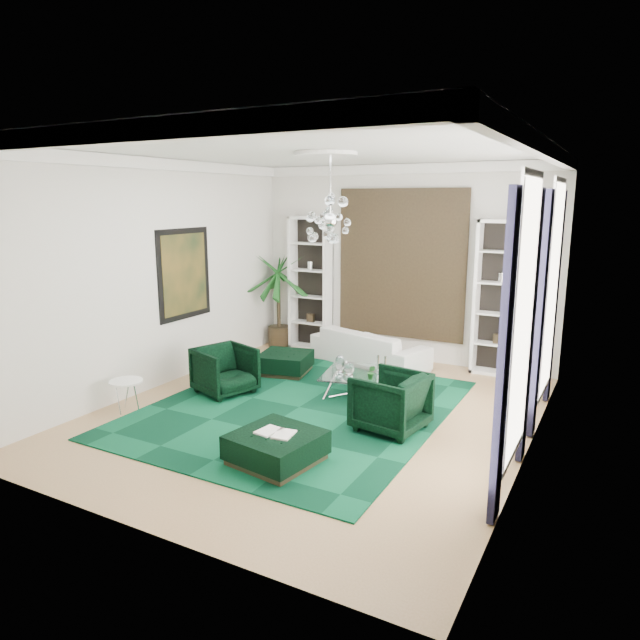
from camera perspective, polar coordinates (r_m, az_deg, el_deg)
The scene contains 30 objects.
floor at distance 8.66m, azimuth -0.43°, elevation -9.39°, with size 6.00×7.00×0.02m, color tan.
ceiling at distance 8.08m, azimuth -0.47°, elevation 16.70°, with size 6.00×7.00×0.02m, color white.
wall_back at distance 11.33m, azimuth 8.21°, elevation 5.57°, with size 6.00×0.02×3.80m, color silver.
wall_front at distance 5.41m, azimuth -18.72°, elevation -1.99°, with size 6.00×0.02×3.80m, color silver.
wall_left at distance 9.95m, azimuth -15.85°, elevation 4.35°, with size 0.02×7.00×3.80m, color silver.
wall_right at distance 7.22m, azimuth 20.97°, elevation 1.24°, with size 0.02×7.00×3.80m, color silver.
crown_molding at distance 8.08m, azimuth -0.47°, elevation 15.93°, with size 6.00×7.00×0.18m, color white, non-canonical shape.
ceiling_medallion at distance 8.34m, azimuth 0.57°, elevation 16.28°, with size 0.90×0.90×0.05m, color white.
tapestry at distance 11.28m, azimuth 8.12°, elevation 5.55°, with size 2.50×0.06×2.80m, color black.
shelving_left at distance 12.03m, azimuth -0.96°, elevation 3.66°, with size 0.90×0.38×2.80m, color white, non-canonical shape.
shelving_right at distance 10.69m, azimuth 17.59°, elevation 2.04°, with size 0.90×0.38×2.80m, color white, non-canonical shape.
painting at distance 10.36m, azimuth -13.37°, elevation 4.50°, with size 0.04×1.30×1.60m, color black.
window_near at distance 6.34m, azimuth 19.68°, elevation -0.06°, with size 0.03×1.10×2.90m, color white.
curtain_near_a at distance 5.66m, azimuth 17.89°, elevation -3.96°, with size 0.07×0.30×3.25m, color black.
curtain_near_b at distance 7.16m, azimuth 20.25°, elevation -0.84°, with size 0.07×0.30×3.25m, color black.
window_far at distance 8.69m, azimuth 22.20°, elevation 2.86°, with size 0.03×1.10×2.90m, color white.
curtain_far_a at distance 7.97m, azimuth 21.16°, elevation 0.35°, with size 0.07×0.30×3.25m, color black.
curtain_far_b at distance 9.50m, azimuth 22.42°, elevation 2.02°, with size 0.07×0.30×3.25m, color black.
rug at distance 8.86m, azimuth -2.09°, elevation -8.75°, with size 4.20×5.00×0.02m, color black.
sofa at distance 11.07m, azimuth 4.95°, elevation -2.72°, with size 2.34×0.91×0.68m, color silver.
armchair_left at distance 9.51m, azimuth -9.48°, elevation -5.00°, with size 0.84×0.87×0.79m, color black.
armchair_right at distance 7.99m, azimuth 7.06°, elevation -8.11°, with size 0.88×0.91×0.82m, color black.
coffee_table at distance 9.35m, azimuth 4.09°, elevation -6.43°, with size 1.14×1.14×0.39m, color white, non-canonical shape.
ottoman_side at distance 10.51m, azimuth -3.50°, elevation -4.34°, with size 0.87×0.87×0.38m, color black.
ottoman_front at distance 7.09m, azimuth -4.39°, elevation -12.67°, with size 0.96×0.96×0.38m, color black.
book at distance 7.01m, azimuth -4.42°, elevation -11.12°, with size 0.46×0.31×0.03m, color white.
side_table at distance 9.14m, azimuth -18.73°, elevation -7.24°, with size 0.49×0.49×0.47m, color white.
palm at distance 12.26m, azimuth -4.18°, elevation 3.35°, with size 1.63×1.63×2.61m, color #19521C, non-canonical shape.
chandelier at distance 8.17m, azimuth 1.04°, elevation 9.92°, with size 0.82×0.82×0.74m, color white, non-canonical shape.
table_plant at distance 8.93m, azimuth 5.15°, elevation -5.23°, with size 0.13×0.10×0.23m, color #19521C.
Camera 1 is at (3.90, -7.05, 3.15)m, focal length 32.00 mm.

